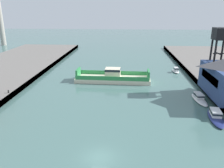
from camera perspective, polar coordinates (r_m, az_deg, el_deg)
The scene contains 8 objects.
ground_plane at distance 31.79m, azimuth -3.14°, elevation -17.97°, with size 400.00×400.00×0.00m, color #476B66.
chain_ferry at distance 61.61m, azimuth 0.20°, elevation 1.67°, with size 20.28×6.40×3.66m.
moored_boat_near_left at distance 52.40m, azimuth 21.09°, elevation -3.31°, with size 2.65×7.57×1.52m.
moored_boat_mid_left at distance 73.53m, azimuth 15.76°, elevation 3.34°, with size 1.89×4.91×1.62m.
moored_boat_mid_right at distance 45.06m, azimuth 24.66°, elevation -7.30°, with size 3.22×8.09×1.58m.
crane_tower at distance 56.81m, azimuth 25.62°, elevation 9.66°, with size 3.25×3.25×13.69m.
bollard_left_far at distance 54.71m, azimuth -24.64°, elevation -1.67°, with size 0.32×0.32×0.71m.
bollard_right_far at distance 52.63m, azimuth 24.90°, elevation -2.47°, with size 0.32×0.32×0.71m.
Camera 1 is at (3.34, -25.39, 18.84)m, focal length 36.30 mm.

